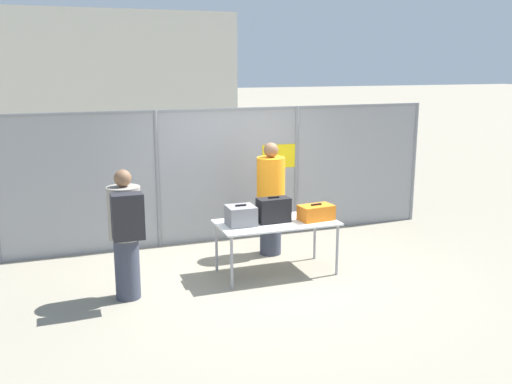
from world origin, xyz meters
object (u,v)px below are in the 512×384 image
(traveler_hooded, at_px, (126,230))
(inspection_table, at_px, (276,226))
(suitcase_grey, at_px, (241,216))
(utility_trailer, at_px, (298,176))
(security_worker_near, at_px, (271,197))
(suitcase_black, at_px, (274,210))
(suitcase_orange, at_px, (316,213))

(traveler_hooded, bearing_deg, inspection_table, 5.83)
(suitcase_grey, bearing_deg, inspection_table, -1.76)
(inspection_table, height_order, traveler_hooded, traveler_hooded)
(inspection_table, relative_size, traveler_hooded, 1.01)
(inspection_table, xyz_separation_m, traveler_hooded, (-2.08, -0.24, 0.21))
(inspection_table, distance_m, traveler_hooded, 2.10)
(suitcase_grey, xyz_separation_m, utility_trailer, (2.83, 4.43, -0.46))
(utility_trailer, bearing_deg, security_worker_near, -119.81)
(inspection_table, height_order, utility_trailer, inspection_table)
(suitcase_black, distance_m, suitcase_orange, 0.61)
(inspection_table, distance_m, security_worker_near, 0.86)
(suitcase_grey, distance_m, security_worker_near, 1.09)
(suitcase_orange, bearing_deg, security_worker_near, 109.96)
(suitcase_black, distance_m, utility_trailer, 5.06)
(traveler_hooded, height_order, utility_trailer, traveler_hooded)
(suitcase_grey, relative_size, suitcase_orange, 0.75)
(inspection_table, relative_size, suitcase_grey, 4.37)
(inspection_table, relative_size, suitcase_orange, 3.30)
(utility_trailer, bearing_deg, traveler_hooded, -133.14)
(traveler_hooded, height_order, security_worker_near, security_worker_near)
(inspection_table, xyz_separation_m, suitcase_orange, (0.56, -0.10, 0.16))
(traveler_hooded, relative_size, utility_trailer, 0.43)
(suitcase_orange, bearing_deg, inspection_table, 170.05)
(suitcase_grey, relative_size, suitcase_black, 0.84)
(suitcase_grey, height_order, security_worker_near, security_worker_near)
(inspection_table, xyz_separation_m, security_worker_near, (0.23, 0.81, 0.21))
(inspection_table, xyz_separation_m, suitcase_black, (-0.04, 0.00, 0.23))
(inspection_table, height_order, suitcase_grey, suitcase_grey)
(suitcase_grey, height_order, traveler_hooded, traveler_hooded)
(suitcase_orange, xyz_separation_m, utility_trailer, (1.76, 4.55, -0.43))
(suitcase_grey, height_order, suitcase_orange, suitcase_grey)
(suitcase_grey, height_order, utility_trailer, suitcase_grey)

